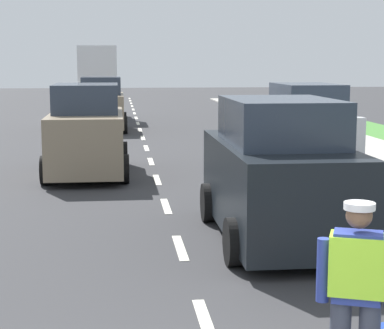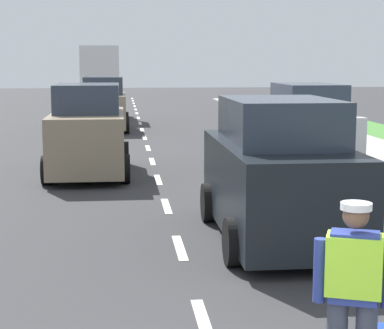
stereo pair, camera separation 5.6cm
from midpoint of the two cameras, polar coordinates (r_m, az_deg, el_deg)
ground_plane at (r=25.41m, az=-3.98°, el=2.32°), size 96.00×96.00×0.00m
lane_center_line at (r=29.59m, az=-4.27°, el=3.23°), size 0.14×46.40×0.01m
road_worker at (r=5.92m, az=13.96°, el=-10.16°), size 0.76×0.43×1.67m
traffic_cone_far at (r=7.01m, az=12.46°, el=-12.98°), size 0.36×0.36×0.52m
delivery_truck at (r=33.52m, az=-7.66°, el=6.56°), size 2.16×4.60×3.54m
car_oncoming_second at (r=27.85m, az=-7.41°, el=4.93°), size 2.03×3.87×2.20m
car_outgoing_ahead at (r=10.72m, az=7.40°, el=-0.87°), size 2.07×4.28×2.25m
car_parked_far at (r=17.46m, az=9.71°, el=2.78°), size 1.87×4.30×2.26m
car_oncoming_lead at (r=17.00m, az=-8.68°, el=2.65°), size 2.03×4.10×2.26m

